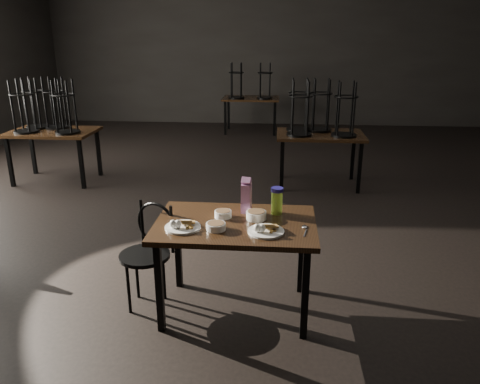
# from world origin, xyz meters

# --- Properties ---
(room) EXTENTS (12.00, 12.04, 3.22)m
(room) POSITION_xyz_m (-0.06, 0.01, 2.33)
(room) COLOR black
(room) RESTS_ON ground
(main_table) EXTENTS (1.20, 0.80, 0.75)m
(main_table) POSITION_xyz_m (0.07, -1.94, 0.67)
(main_table) COLOR black
(main_table) RESTS_ON ground
(plate_left) EXTENTS (0.26, 0.26, 0.08)m
(plate_left) POSITION_xyz_m (-0.30, -2.09, 0.77)
(plate_left) COLOR white
(plate_left) RESTS_ON main_table
(plate_right) EXTENTS (0.26, 0.26, 0.08)m
(plate_right) POSITION_xyz_m (0.30, -2.11, 0.77)
(plate_right) COLOR white
(plate_right) RESTS_ON main_table
(bowl_near) EXTENTS (0.13, 0.13, 0.05)m
(bowl_near) POSITION_xyz_m (-0.03, -1.85, 0.78)
(bowl_near) COLOR white
(bowl_near) RESTS_ON main_table
(bowl_far) EXTENTS (0.15, 0.15, 0.06)m
(bowl_far) POSITION_xyz_m (0.22, -1.86, 0.78)
(bowl_far) COLOR white
(bowl_far) RESTS_ON main_table
(bowl_big) EXTENTS (0.14, 0.14, 0.05)m
(bowl_big) POSITION_xyz_m (-0.06, -2.09, 0.78)
(bowl_big) COLOR white
(bowl_big) RESTS_ON main_table
(juice_carton) EXTENTS (0.08, 0.08, 0.29)m
(juice_carton) POSITION_xyz_m (0.14, -1.73, 0.88)
(juice_carton) COLOR #8D1977
(juice_carton) RESTS_ON main_table
(water_bottle) EXTENTS (0.13, 0.13, 0.21)m
(water_bottle) POSITION_xyz_m (0.37, -1.74, 0.86)
(water_bottle) COLOR #A4D33E
(water_bottle) RESTS_ON main_table
(spoon) EXTENTS (0.05, 0.20, 0.01)m
(spoon) POSITION_xyz_m (0.58, -2.01, 0.75)
(spoon) COLOR silver
(spoon) RESTS_ON main_table
(bentwood_chair) EXTENTS (0.44, 0.44, 0.83)m
(bentwood_chair) POSITION_xyz_m (-0.62, -1.88, 0.49)
(bentwood_chair) COLOR black
(bentwood_chair) RESTS_ON ground
(bg_table_left) EXTENTS (1.20, 0.80, 1.48)m
(bg_table_left) POSITION_xyz_m (-2.90, 1.22, 0.80)
(bg_table_left) COLOR black
(bg_table_left) RESTS_ON ground
(bg_table_right) EXTENTS (1.20, 0.80, 1.48)m
(bg_table_right) POSITION_xyz_m (0.92, 1.34, 0.80)
(bg_table_right) COLOR black
(bg_table_right) RESTS_ON ground
(bg_table_far) EXTENTS (1.20, 0.80, 1.48)m
(bg_table_far) POSITION_xyz_m (-0.25, 4.93, 0.75)
(bg_table_far) COLOR black
(bg_table_far) RESTS_ON ground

